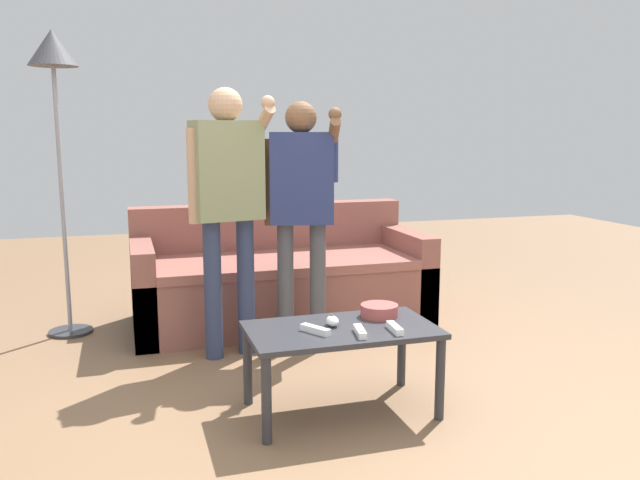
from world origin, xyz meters
name	(u,v)px	position (x,y,z in m)	size (l,w,h in m)	color
ground_plane	(334,416)	(0.00, 0.00, 0.00)	(12.00, 12.00, 0.00)	brown
couch	(280,280)	(0.13, 1.61, 0.29)	(1.99, 0.89, 0.79)	brown
coffee_table	(341,339)	(0.05, 0.05, 0.36)	(0.88, 0.49, 0.41)	#2D2D33
snack_bowl	(379,311)	(0.29, 0.16, 0.44)	(0.18, 0.18, 0.06)	#B24C47
game_remote_nunchuk	(332,321)	(0.02, 0.08, 0.44)	(0.06, 0.09, 0.05)	white
floor_lamp	(54,78)	(-1.27, 1.72, 1.64)	(0.30, 0.30, 1.93)	#2D2D33
player_left	(228,191)	(-0.32, 0.98, 0.98)	(0.49, 0.30, 1.56)	#2D3856
player_center	(301,197)	(0.11, 0.96, 0.94)	(0.44, 0.37, 1.49)	#47474C
game_remote_wand_near	(316,330)	(-0.09, 0.00, 0.43)	(0.11, 0.15, 0.03)	white
game_remote_wand_far	(360,332)	(0.09, -0.08, 0.43)	(0.06, 0.15, 0.03)	white
game_remote_wand_spare	(395,328)	(0.26, -0.08, 0.43)	(0.05, 0.15, 0.03)	white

